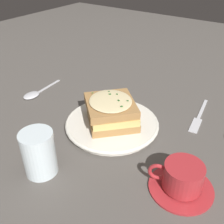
# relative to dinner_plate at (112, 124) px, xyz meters

# --- Properties ---
(ground_plane) EXTENTS (2.40, 2.40, 0.00)m
(ground_plane) POSITION_rel_dinner_plate_xyz_m (-0.03, 0.02, -0.01)
(ground_plane) COLOR #514C47
(dinner_plate) EXTENTS (0.24, 0.24, 0.02)m
(dinner_plate) POSITION_rel_dinner_plate_xyz_m (0.00, 0.00, 0.00)
(dinner_plate) COLOR silver
(dinner_plate) RESTS_ON ground_plane
(sandwich) EXTENTS (0.17, 0.17, 0.07)m
(sandwich) POSITION_rel_dinner_plate_xyz_m (0.00, -0.00, 0.04)
(sandwich) COLOR #A37542
(sandwich) RESTS_ON dinner_plate
(teacup_with_saucer) EXTENTS (0.13, 0.13, 0.06)m
(teacup_with_saucer) POSITION_rel_dinner_plate_xyz_m (0.09, 0.23, 0.02)
(teacup_with_saucer) COLOR #AD282D
(teacup_with_saucer) RESTS_ON ground_plane
(water_glass) EXTENTS (0.07, 0.07, 0.10)m
(water_glass) POSITION_rel_dinner_plate_xyz_m (0.21, -0.03, 0.04)
(water_glass) COLOR silver
(water_glass) RESTS_ON ground_plane
(fork) EXTENTS (0.18, 0.04, 0.00)m
(fork) POSITION_rel_dinner_plate_xyz_m (-0.16, 0.17, -0.01)
(fork) COLOR silver
(fork) RESTS_ON ground_plane
(spoon) EXTENTS (0.16, 0.04, 0.01)m
(spoon) POSITION_rel_dinner_plate_xyz_m (0.00, -0.30, -0.01)
(spoon) COLOR silver
(spoon) RESTS_ON ground_plane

